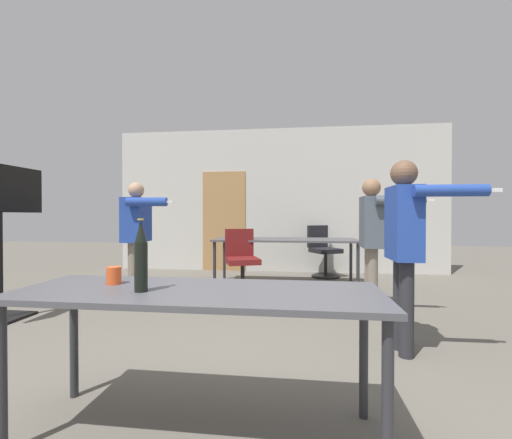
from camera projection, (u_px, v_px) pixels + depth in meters
The scene contains 10 objects.
back_wall at pixel (276, 201), 6.99m from camera, with size 6.67×0.12×2.91m.
conference_table_near at pixel (198, 304), 1.78m from camera, with size 1.89×0.65×0.76m.
conference_table_far at pixel (285, 242), 5.60m from camera, with size 2.32×0.83×0.76m.
person_center_tall at pixel (405, 236), 2.83m from camera, with size 0.73×0.56×1.60m.
person_near_casual at pixel (137, 229), 4.76m from camera, with size 0.78×0.70×1.60m.
person_left_plaid at pixel (372, 231), 4.03m from camera, with size 0.72×0.59×1.58m.
office_chair_near_pushed at pixel (323, 252), 6.39m from camera, with size 0.65×0.68×0.95m.
office_chair_side_rolled at pixel (242, 263), 5.08m from camera, with size 0.60×0.64×0.94m.
beer_bottle at pixel (141, 257), 1.73m from camera, with size 0.07×0.07×0.37m.
drink_cup at pixel (114, 275), 1.92m from camera, with size 0.08×0.08×0.10m.
Camera 1 is at (0.45, -1.50, 1.15)m, focal length 24.00 mm.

